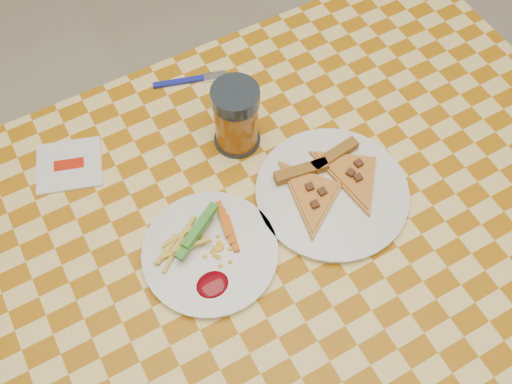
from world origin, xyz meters
The scene contains 9 objects.
ground centered at (0.00, 0.00, 0.00)m, with size 8.00×8.00×0.00m, color beige.
table centered at (0.00, 0.00, 0.68)m, with size 1.28×0.88×0.76m.
plate_left centered at (-0.13, 0.00, 0.76)m, with size 0.23×0.23×0.01m, color white.
plate_right centered at (0.11, 0.00, 0.76)m, with size 0.27×0.27×0.01m, color white.
fries_veggies centered at (-0.14, 0.02, 0.78)m, with size 0.16×0.15×0.04m.
pizza_slices centered at (0.11, 0.02, 0.78)m, with size 0.23×0.21×0.02m.
drink_glass centered at (0.02, 0.19, 0.83)m, with size 0.09×0.09×0.14m.
napkin centered at (-0.28, 0.29, 0.76)m, with size 0.15×0.14×0.01m.
fork centered at (0.01, 0.36, 0.76)m, with size 0.15×0.06×0.01m.
Camera 1 is at (-0.25, -0.38, 1.64)m, focal length 40.00 mm.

